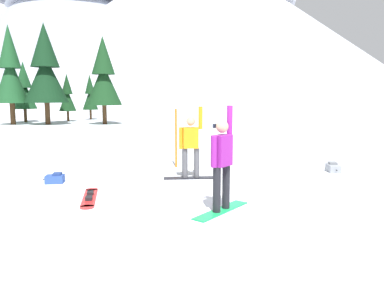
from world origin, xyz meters
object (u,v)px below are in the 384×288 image
(backpack_blue, at_px, (55,179))
(trail_marker_pole, at_px, (176,138))
(pine_tree_leaning, at_px, (45,69))
(pine_tree_twin, at_px, (103,76))
(snowboarder_midground, at_px, (191,145))
(backpack_grey, at_px, (333,168))
(pine_tree_broad, at_px, (90,95))
(pine_tree_slender, at_px, (10,71))
(snowboarder_foreground, at_px, (222,162))
(loose_snowboard_near_right, at_px, (90,197))
(pine_tree_tall, at_px, (24,89))
(pine_tree_short, at_px, (67,95))

(backpack_blue, height_order, trail_marker_pole, trail_marker_pole)
(pine_tree_leaning, xyz_separation_m, pine_tree_twin, (4.25, -0.76, -0.50))
(snowboarder_midground, distance_m, backpack_grey, 4.33)
(pine_tree_twin, bearing_deg, trail_marker_pole, -85.84)
(backpack_grey, height_order, pine_tree_broad, pine_tree_broad)
(trail_marker_pole, height_order, pine_tree_slender, pine_tree_slender)
(snowboarder_foreground, xyz_separation_m, trail_marker_pole, (0.18, 4.63, -0.06))
(pine_tree_leaning, bearing_deg, trail_marker_pole, -73.96)
(backpack_blue, relative_size, pine_tree_leaning, 0.07)
(snowboarder_foreground, xyz_separation_m, backpack_blue, (-3.30, 3.36, -0.85))
(snowboarder_foreground, height_order, backpack_grey, snowboarder_foreground)
(loose_snowboard_near_right, bearing_deg, snowboarder_midground, 26.41)
(pine_tree_tall, bearing_deg, snowboarder_foreground, -74.75)
(trail_marker_pole, relative_size, pine_tree_broad, 0.44)
(pine_tree_tall, relative_size, pine_tree_short, 1.23)
(snowboarder_foreground, distance_m, pine_tree_short, 27.72)
(snowboarder_foreground, relative_size, pine_tree_leaning, 0.27)
(pine_tree_leaning, relative_size, pine_tree_tall, 1.52)
(snowboarder_midground, relative_size, loose_snowboard_near_right, 1.12)
(trail_marker_pole, bearing_deg, snowboarder_midground, -89.42)
(loose_snowboard_near_right, bearing_deg, pine_tree_twin, 86.65)
(snowboarder_foreground, relative_size, pine_tree_tall, 0.40)
(pine_tree_slender, bearing_deg, snowboarder_foreground, -72.10)
(snowboarder_foreground, distance_m, backpack_blue, 4.79)
(pine_tree_broad, bearing_deg, trail_marker_pole, -84.57)
(trail_marker_pole, xyz_separation_m, pine_tree_tall, (-7.70, 22.96, 1.84))
(backpack_grey, height_order, pine_tree_slender, pine_tree_slender)
(pine_tree_slender, distance_m, pine_tree_short, 5.06)
(backpack_grey, distance_m, trail_marker_pole, 4.76)
(snowboarder_foreground, distance_m, pine_tree_slender, 26.20)
(loose_snowboard_near_right, distance_m, pine_tree_leaning, 23.08)
(backpack_blue, bearing_deg, backpack_grey, -5.12)
(trail_marker_pole, relative_size, pine_tree_short, 0.44)
(backpack_blue, bearing_deg, pine_tree_leaning, 95.86)
(snowboarder_midground, bearing_deg, pine_tree_slender, 110.59)
(backpack_blue, bearing_deg, pine_tree_twin, 83.97)
(pine_tree_slender, bearing_deg, trail_marker_pole, -67.90)
(loose_snowboard_near_right, relative_size, pine_tree_leaning, 0.23)
(snowboarder_midground, distance_m, pine_tree_slender, 23.51)
(loose_snowboard_near_right, distance_m, backpack_grey, 6.98)
(snowboarder_midground, height_order, pine_tree_twin, pine_tree_twin)
(loose_snowboard_near_right, distance_m, pine_tree_slender, 24.12)
(trail_marker_pole, distance_m, pine_tree_short, 23.19)
(backpack_blue, bearing_deg, pine_tree_broad, 87.59)
(pine_tree_slender, distance_m, pine_tree_leaning, 2.64)
(loose_snowboard_near_right, relative_size, trail_marker_pole, 0.95)
(pine_tree_slender, bearing_deg, pine_tree_short, 33.99)
(snowboarder_midground, distance_m, pine_tree_broad, 26.75)
(pine_tree_leaning, bearing_deg, pine_tree_tall, 121.25)
(backpack_blue, height_order, backpack_grey, backpack_grey)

